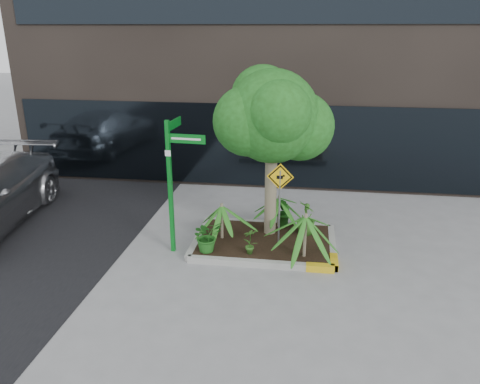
# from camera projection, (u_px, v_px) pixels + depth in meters

# --- Properties ---
(ground) EXTENTS (80.00, 80.00, 0.00)m
(ground) POSITION_uv_depth(u_px,v_px,m) (255.00, 250.00, 10.93)
(ground) COLOR gray
(ground) RESTS_ON ground
(planter) EXTENTS (3.35, 2.36, 0.15)m
(planter) POSITION_uv_depth(u_px,v_px,m) (266.00, 242.00, 11.12)
(planter) COLOR #9E9E99
(planter) RESTS_ON ground
(tree) EXTENTS (2.75, 2.44, 4.13)m
(tree) POSITION_uv_depth(u_px,v_px,m) (272.00, 116.00, 10.58)
(tree) COLOR gray
(tree) RESTS_ON ground
(palm_front) EXTENTS (1.13, 1.13, 1.26)m
(palm_front) POSITION_uv_depth(u_px,v_px,m) (306.00, 217.00, 10.00)
(palm_front) COLOR gray
(palm_front) RESTS_ON ground
(palm_left) EXTENTS (0.99, 0.99, 1.10)m
(palm_left) POSITION_uv_depth(u_px,v_px,m) (222.00, 206.00, 10.94)
(palm_left) COLOR gray
(palm_left) RESTS_ON ground
(palm_back) EXTENTS (0.92, 0.92, 1.03)m
(palm_back) POSITION_uv_depth(u_px,v_px,m) (279.00, 198.00, 11.61)
(palm_back) COLOR gray
(palm_back) RESTS_ON ground
(shrub_a) EXTENTS (0.92, 0.92, 0.73)m
(shrub_a) POSITION_uv_depth(u_px,v_px,m) (207.00, 236.00, 10.45)
(shrub_a) COLOR #1D5C1A
(shrub_a) RESTS_ON planter
(shrub_b) EXTENTS (0.61, 0.61, 0.83)m
(shrub_b) POSITION_uv_depth(u_px,v_px,m) (306.00, 218.00, 11.31)
(shrub_b) COLOR #2F661E
(shrub_b) RESTS_ON planter
(shrub_c) EXTENTS (0.43, 0.43, 0.61)m
(shrub_c) POSITION_uv_depth(u_px,v_px,m) (250.00, 241.00, 10.34)
(shrub_c) COLOR #2D601D
(shrub_c) RESTS_ON planter
(shrub_d) EXTENTS (0.56, 0.56, 0.79)m
(shrub_d) POSITION_uv_depth(u_px,v_px,m) (284.00, 212.00, 11.72)
(shrub_d) COLOR #1F5F1B
(shrub_d) RESTS_ON planter
(street_sign_post) EXTENTS (0.91, 0.92, 3.07)m
(street_sign_post) POSITION_uv_depth(u_px,v_px,m) (173.00, 172.00, 10.31)
(street_sign_post) COLOR #0A771F
(street_sign_post) RESTS_ON ground
(cattle_sign) EXTENTS (0.60, 0.09, 1.96)m
(cattle_sign) POSITION_uv_depth(u_px,v_px,m) (280.00, 191.00, 10.42)
(cattle_sign) COLOR slate
(cattle_sign) RESTS_ON ground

